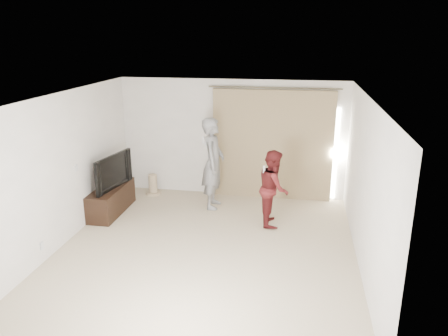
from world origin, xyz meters
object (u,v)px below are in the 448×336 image
Objects in this scene: person_woman at (274,188)px; tv at (109,171)px; tv_console at (111,200)px; person_man at (213,163)px.

tv is at bearing -179.80° from person_woman.
person_woman reaches higher than tv.
tv_console is 0.62m from tv.
tv is 0.82× the size of person_woman.
person_man reaches higher than person_woman.
person_woman is (3.30, 0.01, 0.46)m from tv_console.
person_man reaches higher than tv_console.
tv is 0.63× the size of person_man.
person_man is at bearing 153.50° from person_woman.
person_woman is (1.30, -0.65, -0.22)m from person_man.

